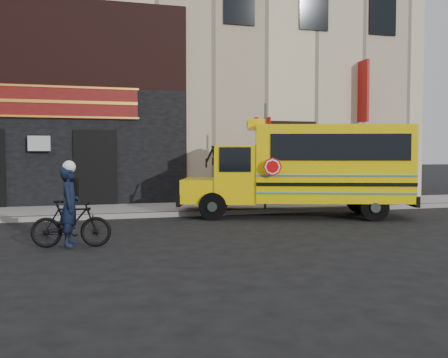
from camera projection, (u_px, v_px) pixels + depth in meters
ground at (228, 228)px, 12.91m from camera, size 120.00×120.00×0.00m
curb at (205, 213)px, 15.41m from camera, size 40.00×0.20×0.15m
sidewalk at (194, 208)px, 16.85m from camera, size 40.00×3.00×0.15m
building at (164, 61)px, 22.64m from camera, size 20.00×10.70×12.00m
school_bus at (308, 167)px, 15.11m from camera, size 7.22×4.19×2.92m
sign_pole at (266, 153)px, 15.85m from camera, size 0.14×0.29×3.51m
bicycle at (71, 224)px, 10.20m from camera, size 1.67×0.70×0.97m
cyclist at (70, 208)px, 10.12m from camera, size 0.47×0.64×1.62m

